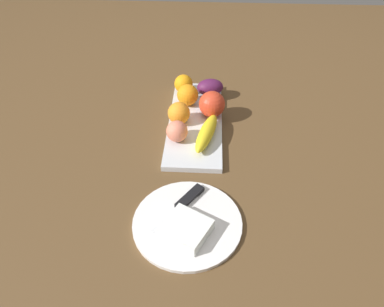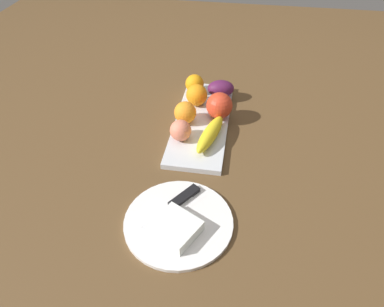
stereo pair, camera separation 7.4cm
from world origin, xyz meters
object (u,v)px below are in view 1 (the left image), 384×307
(orange_center, at_px, (179,113))
(folded_napkin, at_px, (186,229))
(fruit_tray, at_px, (195,122))
(apple, at_px, (212,104))
(orange_near_banana, at_px, (187,95))
(banana, at_px, (207,133))
(orange_near_apple, at_px, (184,84))
(grape_bunch, at_px, (210,87))
(knife, at_px, (186,201))
(dinner_plate, at_px, (187,223))
(peach, at_px, (177,131))

(orange_center, bearing_deg, folded_napkin, 7.01)
(fruit_tray, height_order, apple, apple)
(orange_near_banana, distance_m, folded_napkin, 0.52)
(banana, distance_m, folded_napkin, 0.34)
(orange_near_apple, distance_m, orange_center, 0.18)
(orange_center, xyz_separation_m, folded_napkin, (0.41, 0.05, -0.03))
(orange_near_apple, xyz_separation_m, grape_bunch, (0.01, 0.09, -0.00))
(apple, height_order, orange_near_banana, apple)
(banana, bearing_deg, orange_near_banana, -144.66)
(banana, bearing_deg, apple, -172.06)
(fruit_tray, distance_m, apple, 0.08)
(banana, xyz_separation_m, orange_near_apple, (-0.26, -0.09, 0.01))
(apple, bearing_deg, grape_bunch, -176.63)
(fruit_tray, height_order, folded_napkin, folded_napkin)
(knife, bearing_deg, orange_center, -136.71)
(apple, bearing_deg, orange_near_banana, -126.10)
(fruit_tray, relative_size, banana, 2.46)
(orange_near_banana, height_order, dinner_plate, orange_near_banana)
(grape_bunch, bearing_deg, apple, 3.37)
(banana, relative_size, dinner_plate, 0.71)
(orange_near_apple, height_order, dinner_plate, orange_near_apple)
(banana, relative_size, peach, 2.89)
(orange_center, distance_m, folded_napkin, 0.42)
(apple, distance_m, orange_near_apple, 0.17)
(grape_bunch, relative_size, dinner_plate, 0.36)
(dinner_plate, distance_m, knife, 0.06)
(orange_center, bearing_deg, knife, 7.67)
(orange_near_banana, distance_m, knife, 0.43)
(apple, bearing_deg, knife, -9.00)
(orange_near_apple, distance_m, peach, 0.27)
(banana, height_order, peach, peach)
(orange_near_apple, relative_size, dinner_plate, 0.25)
(orange_center, distance_m, dinner_plate, 0.39)
(fruit_tray, bearing_deg, dinner_plate, -0.00)
(peach, bearing_deg, knife, 10.08)
(knife, bearing_deg, apple, -153.38)
(fruit_tray, height_order, knife, knife)
(orange_near_apple, distance_m, orange_near_banana, 0.08)
(apple, height_order, folded_napkin, apple)
(orange_center, relative_size, peach, 1.10)
(folded_napkin, bearing_deg, dinner_plate, -180.00)
(orange_near_apple, distance_m, folded_napkin, 0.60)
(peach, height_order, grape_bunch, peach)
(folded_napkin, bearing_deg, orange_near_apple, -175.22)
(orange_near_apple, relative_size, orange_near_banana, 0.91)
(apple, xyz_separation_m, folded_napkin, (0.46, -0.05, -0.03))
(fruit_tray, bearing_deg, grape_bunch, 164.28)
(apple, xyz_separation_m, orange_near_apple, (-0.14, -0.10, -0.01))
(fruit_tray, xyz_separation_m, banana, (0.09, 0.04, 0.03))
(fruit_tray, xyz_separation_m, orange_center, (0.02, -0.05, 0.04))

